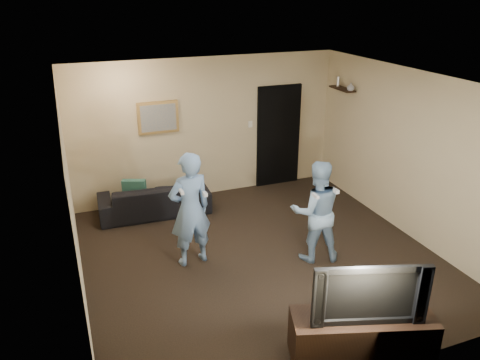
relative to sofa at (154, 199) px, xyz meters
name	(u,v)px	position (x,y,z in m)	size (l,w,h in m)	color
ground	(260,256)	(1.16, -2.01, -0.28)	(5.00, 5.00, 0.00)	black
ceiling	(263,81)	(1.16, -2.01, 2.32)	(5.00, 5.00, 0.04)	silver
wall_back	(207,128)	(1.16, 0.49, 1.02)	(5.00, 0.04, 2.60)	#C7B284
wall_front	(370,270)	(1.16, -4.51, 1.02)	(5.00, 0.04, 2.60)	#C7B284
wall_left	(72,204)	(-1.34, -2.01, 1.02)	(0.04, 5.00, 2.60)	#C7B284
wall_right	(408,154)	(3.66, -2.01, 1.02)	(0.04, 5.00, 2.60)	#C7B284
sofa	(154,199)	(0.00, 0.00, 0.00)	(1.91, 0.75, 0.56)	black
throw_pillow	(135,191)	(-0.33, 0.00, 0.20)	(0.40, 0.13, 0.40)	#184A40
painting_frame	(158,117)	(0.26, 0.47, 1.32)	(0.72, 0.05, 0.57)	olive
painting_canvas	(159,118)	(0.26, 0.44, 1.32)	(0.62, 0.01, 0.47)	slate
doorway	(278,136)	(2.61, 0.46, 0.72)	(0.90, 0.06, 2.00)	black
light_switch	(250,124)	(2.01, 0.47, 1.02)	(0.08, 0.02, 0.12)	silver
wall_shelf	(342,89)	(3.55, -0.21, 1.71)	(0.20, 0.60, 0.03)	black
shelf_vase	(351,87)	(3.55, -0.47, 1.80)	(0.13, 0.13, 0.14)	#ADADB2
shelf_figurine	(338,82)	(3.55, -0.05, 1.82)	(0.06, 0.06, 0.18)	silver
tv_console	(361,337)	(1.36, -4.25, -0.03)	(1.51, 0.49, 0.54)	black
television	(367,289)	(1.36, -4.25, 0.58)	(1.19, 0.16, 0.68)	black
wii_player_left	(190,210)	(0.18, -1.77, 0.56)	(0.67, 0.54, 1.69)	#7094C2
wii_player_right	(316,211)	(1.88, -2.32, 0.48)	(0.87, 0.75, 1.52)	#85A6C2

